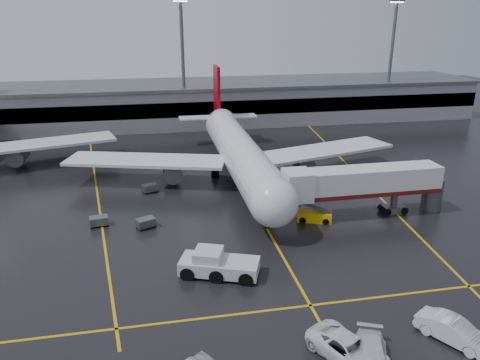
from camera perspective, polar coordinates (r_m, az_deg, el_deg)
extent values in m
plane|color=black|center=(58.01, 1.56, -2.92)|extent=(220.00, 220.00, 0.00)
cube|color=gold|center=(58.01, 1.56, -2.91)|extent=(0.25, 90.00, 0.02)
cube|color=gold|center=(39.44, 8.77, -15.17)|extent=(60.00, 0.25, 0.02)
cube|color=gold|center=(66.60, -17.45, -0.78)|extent=(9.99, 69.35, 0.02)
cube|color=gold|center=(72.50, 13.83, 1.25)|extent=(7.57, 69.64, 0.02)
cube|color=gray|center=(102.52, -4.33, 9.48)|extent=(120.00, 18.00, 8.00)
cube|color=black|center=(93.84, -3.68, 8.83)|extent=(120.00, 0.40, 3.00)
cube|color=#595B60|center=(101.82, -4.39, 11.86)|extent=(122.00, 19.00, 0.60)
cylinder|color=#595B60|center=(94.91, -7.10, 13.74)|extent=(0.70, 0.70, 25.00)
cube|color=#FFE5B2|center=(94.40, -7.44, 21.23)|extent=(2.60, 0.90, 0.20)
cylinder|color=#595B60|center=(107.91, 18.21, 13.66)|extent=(0.70, 0.70, 25.00)
cube|color=#595B60|center=(107.47, 18.98, 20.38)|extent=(3.00, 1.20, 0.50)
cube|color=#FFE5B2|center=(107.47, 18.97, 20.22)|extent=(2.60, 0.90, 0.20)
cylinder|color=silver|center=(63.97, 0.04, 3.29)|extent=(5.20, 36.00, 5.20)
sphere|color=silver|center=(47.45, 4.23, -2.85)|extent=(5.20, 5.20, 5.20)
cone|color=silver|center=(83.88, -2.75, 7.72)|extent=(4.94, 8.00, 4.94)
cube|color=maroon|center=(83.96, -2.91, 11.13)|extent=(0.50, 5.50, 8.50)
cube|color=silver|center=(83.84, -2.75, 7.86)|extent=(14.00, 3.00, 0.25)
cube|color=silver|center=(65.03, -11.63, 2.41)|extent=(22.80, 11.83, 0.40)
cube|color=silver|center=(69.59, 10.30, 3.66)|extent=(22.80, 11.83, 0.40)
cylinder|color=#595B60|center=(64.53, -8.44, 1.17)|extent=(2.60, 4.50, 2.60)
cylinder|color=#595B60|center=(67.92, 7.77, 2.16)|extent=(2.60, 4.50, 2.60)
cylinder|color=#595B60|center=(51.39, 3.27, -4.87)|extent=(0.56, 0.56, 2.00)
cylinder|color=#595B60|center=(67.26, -3.13, 1.24)|extent=(0.56, 0.56, 2.00)
cylinder|color=#595B60|center=(68.37, 2.19, 1.57)|extent=(0.56, 0.56, 2.00)
cylinder|color=black|center=(51.62, 3.26, -5.42)|extent=(0.40, 1.10, 1.10)
cylinder|color=black|center=(67.40, -3.12, 0.88)|extent=(1.00, 1.40, 1.40)
cylinder|color=black|center=(68.52, 2.18, 1.22)|extent=(1.00, 1.40, 1.40)
cube|color=silver|center=(78.47, -23.42, 4.17)|extent=(22.80, 11.83, 0.40)
cylinder|color=#595B60|center=(78.73, -25.90, 2.79)|extent=(2.60, 4.50, 2.60)
cube|color=silver|center=(54.99, 15.30, -0.05)|extent=(18.00, 3.20, 3.00)
cube|color=#51120F|center=(55.43, 15.18, -1.31)|extent=(18.00, 3.30, 0.50)
cube|color=silver|center=(51.97, 7.14, -0.64)|extent=(3.00, 3.40, 3.30)
cylinder|color=#595B60|center=(57.83, 18.61, -2.49)|extent=(0.80, 0.80, 3.00)
cube|color=#595B60|center=(58.22, 18.49, -3.44)|extent=(2.60, 1.60, 0.90)
cylinder|color=#595B60|center=(60.22, 22.81, -1.63)|extent=(2.40, 2.40, 4.00)
cylinder|color=black|center=(57.70, 17.54, -3.55)|extent=(0.90, 1.80, 0.90)
cylinder|color=black|center=(58.75, 19.43, -3.34)|extent=(0.90, 1.80, 0.90)
cube|color=silver|center=(42.53, -2.57, -10.63)|extent=(7.70, 5.19, 1.23)
cube|color=silver|center=(42.23, -3.97, -9.31)|extent=(3.16, 3.16, 1.02)
cube|color=black|center=(42.23, -3.97, -9.31)|extent=(2.84, 2.84, 0.92)
cylinder|color=black|center=(43.29, -6.06, -10.70)|extent=(2.32, 3.34, 1.33)
cylinder|color=black|center=(42.72, -2.56, -11.05)|extent=(2.32, 3.34, 1.33)
cylinder|color=black|center=(42.31, 1.03, -11.36)|extent=(2.32, 3.34, 1.33)
cube|color=yellow|center=(53.69, 9.22, -4.46)|extent=(4.22, 2.83, 1.19)
cube|color=#595B60|center=(53.23, 9.29, -3.34)|extent=(3.87, 2.17, 1.36)
cylinder|color=black|center=(53.78, 7.82, -4.65)|extent=(1.33, 1.99, 0.76)
cylinder|color=black|center=(53.85, 10.59, -4.78)|extent=(1.33, 1.99, 0.76)
imported|color=white|center=(34.29, 13.49, -19.91)|extent=(5.43, 6.95, 1.75)
imported|color=silver|center=(34.36, 16.08, -20.32)|extent=(3.98, 5.72, 1.54)
imported|color=silver|center=(38.30, 25.10, -16.65)|extent=(4.42, 5.61, 1.78)
cube|color=#595B60|center=(52.42, -11.65, -5.18)|extent=(2.35, 1.98, 0.90)
cylinder|color=black|center=(51.94, -12.21, -6.04)|extent=(0.40, 0.20, 0.40)
cylinder|color=black|center=(52.47, -10.60, -5.65)|extent=(0.40, 0.20, 0.40)
cylinder|color=black|center=(52.79, -12.63, -5.64)|extent=(0.40, 0.20, 0.40)
cylinder|color=black|center=(53.31, -11.04, -5.25)|extent=(0.40, 0.20, 0.40)
cube|color=#595B60|center=(54.18, -17.16, -4.83)|extent=(2.16, 1.57, 0.90)
cylinder|color=black|center=(53.92, -17.93, -5.60)|extent=(0.40, 0.20, 0.40)
cylinder|color=black|center=(53.93, -16.23, -5.40)|extent=(0.40, 0.20, 0.40)
cylinder|color=black|center=(54.83, -17.97, -5.17)|extent=(0.40, 0.20, 0.40)
cylinder|color=black|center=(54.84, -16.30, -4.98)|extent=(0.40, 0.20, 0.40)
cube|color=#595B60|center=(62.55, -11.12, -0.93)|extent=(2.32, 1.89, 0.90)
cylinder|color=black|center=(62.04, -11.63, -1.61)|extent=(0.40, 0.20, 0.40)
cylinder|color=black|center=(62.52, -10.25, -1.34)|extent=(0.40, 0.20, 0.40)
cylinder|color=black|center=(62.93, -11.93, -1.32)|extent=(0.40, 0.20, 0.40)
cylinder|color=black|center=(63.40, -10.56, -1.06)|extent=(0.40, 0.20, 0.40)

